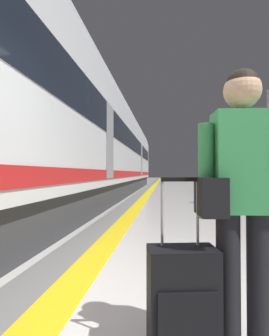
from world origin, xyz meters
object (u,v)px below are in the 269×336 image
at_px(high_speed_train, 99,140).
at_px(passenger_near, 203,175).
at_px(traveller_foreground, 241,189).
at_px(rolling_suitcase_foreground, 183,299).
at_px(duffel_bag_near, 198,189).

xyz_separation_m(high_speed_train, passenger_near, (5.09, 3.81, -1.58)).
bearing_deg(passenger_near, traveller_foreground, -96.93).
distance_m(high_speed_train, rolling_suitcase_foreground, 10.98).
bearing_deg(high_speed_train, duffel_bag_near, 35.98).
height_order(high_speed_train, duffel_bag_near, high_speed_train).
bearing_deg(high_speed_train, rolling_suitcase_foreground, -73.55).
bearing_deg(passenger_near, high_speed_train, -143.20).
distance_m(traveller_foreground, passenger_near, 14.16).
height_order(rolling_suitcase_foreground, passenger_near, passenger_near).
relative_size(traveller_foreground, duffel_bag_near, 3.73).
xyz_separation_m(rolling_suitcase_foreground, duffel_bag_near, (1.72, 13.79, -0.19)).
height_order(high_speed_train, passenger_near, high_speed_train).
height_order(traveller_foreground, passenger_near, traveller_foreground).
bearing_deg(high_speed_train, passenger_near, 36.80).
relative_size(passenger_near, duffel_bag_near, 3.59).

